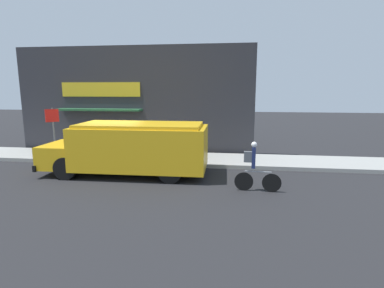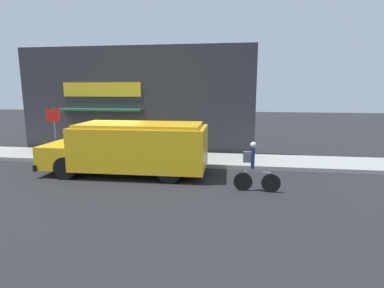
{
  "view_description": "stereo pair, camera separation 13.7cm",
  "coord_description": "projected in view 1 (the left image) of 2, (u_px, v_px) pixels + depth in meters",
  "views": [
    {
      "loc": [
        5.24,
        -12.67,
        3.38
      ],
      "look_at": [
        3.59,
        -0.2,
        1.1
      ],
      "focal_mm": 28.0,
      "sensor_mm": 36.0,
      "label": 1
    },
    {
      "loc": [
        5.38,
        -12.65,
        3.38
      ],
      "look_at": [
        3.59,
        -0.2,
        1.1
      ],
      "focal_mm": 28.0,
      "sensor_mm": 36.0,
      "label": 2
    }
  ],
  "objects": [
    {
      "name": "school_bus",
      "position": [
        132.0,
        147.0,
        11.96
      ],
      "size": [
        6.59,
        2.78,
        2.09
      ],
      "rotation": [
        0.0,
        0.0,
        0.02
      ],
      "color": "yellow",
      "rests_on": "ground_plane"
    },
    {
      "name": "stop_sign_post",
      "position": [
        53.0,
        125.0,
        14.1
      ],
      "size": [
        0.45,
        0.45,
        2.38
      ],
      "color": "slate",
      "rests_on": "sidewalk"
    },
    {
      "name": "ground_plane",
      "position": [
        115.0,
        165.0,
        13.64
      ],
      "size": [
        70.0,
        70.0,
        0.0
      ],
      "primitive_type": "plane",
      "color": "#232326"
    },
    {
      "name": "sidewalk",
      "position": [
        124.0,
        157.0,
        14.85
      ],
      "size": [
        28.0,
        2.5,
        0.17
      ],
      "color": "#999993",
      "rests_on": "ground_plane"
    },
    {
      "name": "trash_bin",
      "position": [
        101.0,
        145.0,
        15.41
      ],
      "size": [
        0.49,
        0.49,
        0.78
      ],
      "color": "slate",
      "rests_on": "sidewalk"
    },
    {
      "name": "cyclist",
      "position": [
        255.0,
        168.0,
        10.0
      ],
      "size": [
        1.55,
        0.21,
        1.7
      ],
      "rotation": [
        0.0,
        0.0,
        -0.05
      ],
      "color": "black",
      "rests_on": "ground_plane"
    },
    {
      "name": "storefront",
      "position": [
        131.0,
        101.0,
        15.87
      ],
      "size": [
        12.8,
        0.85,
        5.64
      ],
      "color": "#2D2D33",
      "rests_on": "ground_plane"
    }
  ]
}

